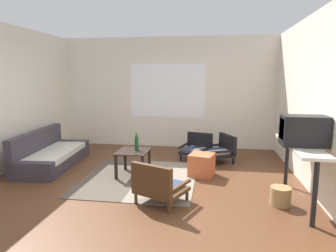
{
  "coord_description": "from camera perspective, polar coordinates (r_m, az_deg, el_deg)",
  "views": [
    {
      "loc": [
        1.12,
        -4.2,
        1.72
      ],
      "look_at": [
        0.35,
        0.82,
        0.89
      ],
      "focal_mm": 31.46,
      "sensor_mm": 36.0,
      "label": 1
    }
  ],
  "objects": [
    {
      "name": "wicker_basket",
      "position": [
        4.39,
        20.95,
        -12.58
      ],
      "size": [
        0.28,
        0.28,
        0.26
      ],
      "primitive_type": "cylinder",
      "color": "#9E7A4C",
      "rests_on": "ground"
    },
    {
      "name": "console_shelf",
      "position": [
        4.37,
        24.24,
        -4.6
      ],
      "size": [
        0.37,
        1.45,
        0.84
      ],
      "color": "beige",
      "rests_on": "ground"
    },
    {
      "name": "ground_plane",
      "position": [
        4.67,
        -5.9,
        -12.32
      ],
      "size": [
        7.8,
        7.8,
        0.0
      ],
      "primitive_type": "plane",
      "color": "#56331E"
    },
    {
      "name": "glass_bottle",
      "position": [
        5.22,
        -6.1,
        -3.31
      ],
      "size": [
        0.07,
        0.07,
        0.31
      ],
      "color": "#194723",
      "rests_on": "coffee_table"
    },
    {
      "name": "armchair_by_window",
      "position": [
        6.36,
        5.63,
        -4.14
      ],
      "size": [
        0.71,
        0.73,
        0.53
      ],
      "color": "black",
      "rests_on": "ground"
    },
    {
      "name": "area_rug",
      "position": [
        5.2,
        -5.6,
        -9.99
      ],
      "size": [
        1.92,
        2.06,
        0.01
      ],
      "color": "#4C4238",
      "rests_on": "ground"
    },
    {
      "name": "couch",
      "position": [
        6.27,
        -21.83,
        -5.28
      ],
      "size": [
        0.95,
        1.99,
        0.7
      ],
      "color": "#38333D",
      "rests_on": "ground"
    },
    {
      "name": "clay_vase",
      "position": [
        4.74,
        23.06,
        -0.66
      ],
      "size": [
        0.24,
        0.24,
        0.32
      ],
      "color": "#A87047",
      "rests_on": "console_shelf"
    },
    {
      "name": "ottoman_orange",
      "position": [
        5.29,
        6.52,
        -7.49
      ],
      "size": [
        0.48,
        0.48,
        0.39
      ],
      "primitive_type": "cube",
      "rotation": [
        0.0,
        0.0,
        -0.24
      ],
      "color": "#BC5633",
      "rests_on": "ground"
    },
    {
      "name": "armchair_corner",
      "position": [
        6.19,
        9.81,
        -4.57
      ],
      "size": [
        0.83,
        0.83,
        0.55
      ],
      "color": "black",
      "rests_on": "ground"
    },
    {
      "name": "coffee_table",
      "position": [
        5.25,
        -6.75,
        -5.71
      ],
      "size": [
        0.54,
        0.62,
        0.45
      ],
      "color": "black",
      "rests_on": "ground"
    },
    {
      "name": "far_wall_with_window",
      "position": [
        7.35,
        -0.06,
        6.46
      ],
      "size": [
        5.6,
        0.13,
        2.7
      ],
      "color": "silver",
      "rests_on": "ground"
    },
    {
      "name": "crt_television",
      "position": [
        4.23,
        24.79,
        -0.83
      ],
      "size": [
        0.56,
        0.34,
        0.4
      ],
      "color": "black",
      "rests_on": "console_shelf"
    },
    {
      "name": "armchair_striped_foreground",
      "position": [
        4.09,
        -1.87,
        -11.4
      ],
      "size": [
        0.8,
        0.76,
        0.6
      ],
      "color": "#472D19",
      "rests_on": "ground"
    },
    {
      "name": "side_wall_right",
      "position": [
        4.77,
        27.6,
        3.82
      ],
      "size": [
        0.12,
        6.6,
        2.7
      ],
      "primitive_type": "cube",
      "color": "silver",
      "rests_on": "ground"
    }
  ]
}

